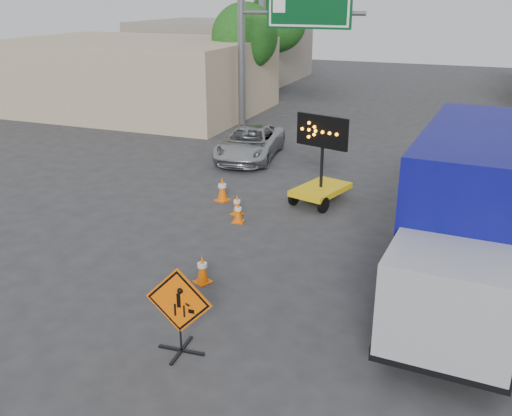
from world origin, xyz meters
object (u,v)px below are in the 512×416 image
Objects in this scene: construction_sign at (179,309)px; box_truck at (469,226)px; pickup_truck at (250,143)px; arrow_board at (321,184)px.

box_truck reaches higher than construction_sign.
construction_sign is at bearing -134.92° from box_truck.
pickup_truck is at bearing 138.12° from box_truck.
box_truck reaches higher than pickup_truck.
arrow_board is 6.64m from box_truck.
construction_sign reaches higher than pickup_truck.
arrow_board is at bearing 137.85° from box_truck.
pickup_truck is 0.60× the size of box_truck.
construction_sign is 9.04m from arrow_board.
box_truck reaches higher than arrow_board.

